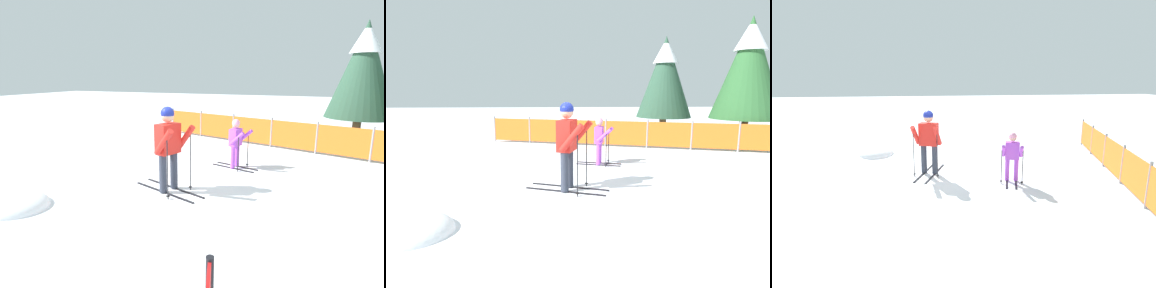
% 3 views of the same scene
% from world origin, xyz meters
% --- Properties ---
extents(ground_plane, '(60.00, 60.00, 0.00)m').
position_xyz_m(ground_plane, '(0.00, 0.00, 0.00)').
color(ground_plane, white).
extents(skier_adult, '(1.63, 0.91, 1.70)m').
position_xyz_m(skier_adult, '(-0.26, 0.03, 1.01)').
color(skier_adult, black).
rests_on(skier_adult, ground_plane).
extents(skier_child, '(1.19, 0.63, 1.23)m').
position_xyz_m(skier_child, '(0.61, 2.04, 0.72)').
color(skier_child, black).
rests_on(skier_child, ground_plane).
extents(safety_fence, '(9.50, 2.88, 0.97)m').
position_xyz_m(safety_fence, '(1.82, 4.42, 0.48)').
color(safety_fence, gray).
rests_on(safety_fence, ground_plane).
extents(conifer_far, '(2.17, 2.17, 4.03)m').
position_xyz_m(conifer_far, '(3.77, 6.47, 2.49)').
color(conifer_far, '#4C3823').
rests_on(conifer_far, ground_plane).
extents(conifer_near, '(2.38, 2.38, 4.41)m').
position_xyz_m(conifer_near, '(6.09, 4.69, 2.73)').
color(conifer_near, '#4C3823').
rests_on(conifer_near, ground_plane).
extents(snow_mound, '(1.30, 1.10, 0.52)m').
position_xyz_m(snow_mound, '(-2.52, -1.66, 0.00)').
color(snow_mound, white).
rests_on(snow_mound, ground_plane).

